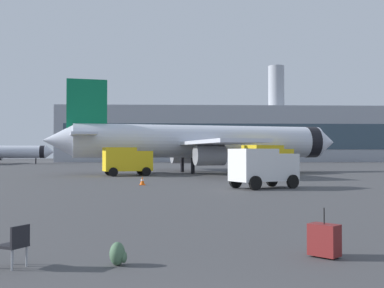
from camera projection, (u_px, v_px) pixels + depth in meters
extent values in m
cylinder|color=silver|center=(204.00, 141.00, 55.43)|extent=(30.08, 10.53, 3.80)
cone|color=silver|center=(325.00, 142.00, 59.73)|extent=(3.16, 4.06, 3.61)
cone|color=silver|center=(58.00, 140.00, 51.01)|extent=(3.89, 4.06, 3.42)
cylinder|color=black|center=(310.00, 142.00, 59.15)|extent=(2.25, 4.09, 3.88)
cube|color=silver|center=(179.00, 145.00, 62.86)|extent=(8.32, 16.67, 0.36)
cube|color=silver|center=(217.00, 142.00, 47.44)|extent=(8.32, 16.67, 0.36)
cylinder|color=gray|center=(184.00, 155.00, 60.43)|extent=(3.62, 2.87, 2.20)
cylinder|color=gray|center=(210.00, 155.00, 49.83)|extent=(3.62, 2.87, 2.20)
cube|color=#0C7247|center=(87.00, 108.00, 51.91)|extent=(4.37, 1.35, 6.40)
cube|color=silver|center=(81.00, 136.00, 54.80)|extent=(3.90, 6.43, 0.24)
cube|color=silver|center=(83.00, 134.00, 48.63)|extent=(3.90, 6.43, 0.24)
cylinder|color=black|center=(296.00, 164.00, 58.56)|extent=(0.36, 0.36, 1.80)
cylinder|color=black|center=(182.00, 165.00, 57.15)|extent=(0.44, 0.44, 1.80)
cylinder|color=black|center=(193.00, 166.00, 52.53)|extent=(0.44, 0.44, 1.80)
cone|color=silver|center=(50.00, 152.00, 101.24)|extent=(1.90, 2.67, 2.52)
cylinder|color=black|center=(43.00, 152.00, 101.04)|extent=(1.23, 2.79, 2.71)
cylinder|color=black|center=(36.00, 161.00, 100.82)|extent=(0.25, 0.25, 1.26)
cube|color=yellow|center=(142.00, 161.00, 48.42)|extent=(2.27, 2.61, 2.04)
cube|color=#1E232D|center=(149.00, 156.00, 48.67)|extent=(0.68, 1.91, 0.84)
cube|color=yellow|center=(119.00, 159.00, 47.60)|extent=(3.64, 3.05, 2.40)
cylinder|color=black|center=(141.00, 171.00, 49.52)|extent=(0.92, 0.48, 0.90)
cylinder|color=black|center=(146.00, 172.00, 47.36)|extent=(0.92, 0.48, 0.90)
cylinder|color=black|center=(109.00, 171.00, 48.37)|extent=(0.92, 0.48, 0.90)
cylinder|color=black|center=(113.00, 172.00, 46.21)|extent=(0.92, 0.48, 0.90)
cube|color=yellow|center=(281.00, 159.00, 54.34)|extent=(2.75, 2.93, 2.29)
cube|color=#1E232D|center=(285.00, 154.00, 54.78)|extent=(1.29, 1.82, 0.95)
cube|color=yellow|center=(263.00, 157.00, 52.55)|extent=(4.92, 4.43, 2.70)
cylinder|color=black|center=(273.00, 169.00, 55.28)|extent=(0.87, 0.69, 0.90)
cylinder|color=black|center=(289.00, 170.00, 53.28)|extent=(0.87, 0.69, 0.90)
cylinder|color=black|center=(247.00, 170.00, 52.77)|extent=(0.87, 0.69, 0.90)
cylinder|color=black|center=(263.00, 170.00, 50.76)|extent=(0.87, 0.69, 0.90)
cube|color=white|center=(279.00, 167.00, 31.50)|extent=(2.49, 2.59, 1.78)
cube|color=#1E232D|center=(288.00, 161.00, 31.88)|extent=(0.91, 1.63, 0.74)
cube|color=white|center=(253.00, 165.00, 30.40)|extent=(3.27, 3.00, 2.10)
cylinder|color=black|center=(272.00, 180.00, 32.50)|extent=(0.90, 0.62, 0.90)
cylinder|color=black|center=(293.00, 182.00, 30.69)|extent=(0.90, 0.62, 0.90)
cylinder|color=black|center=(236.00, 181.00, 30.95)|extent=(0.90, 0.62, 0.90)
cylinder|color=black|center=(255.00, 183.00, 29.14)|extent=(0.90, 0.62, 0.90)
cube|color=#F2590C|center=(142.00, 185.00, 33.96)|extent=(0.44, 0.44, 0.04)
cone|color=#F2590C|center=(142.00, 180.00, 33.96)|extent=(0.36, 0.36, 0.59)
cylinder|color=white|center=(142.00, 180.00, 33.96)|extent=(0.23, 0.23, 0.10)
cube|color=#F2590C|center=(264.00, 181.00, 37.91)|extent=(0.44, 0.44, 0.04)
cone|color=#F2590C|center=(264.00, 177.00, 37.92)|extent=(0.36, 0.36, 0.66)
cylinder|color=white|center=(264.00, 177.00, 37.92)|extent=(0.23, 0.23, 0.10)
cube|color=maroon|center=(324.00, 240.00, 10.42)|extent=(0.73, 0.74, 0.70)
cylinder|color=black|center=(324.00, 216.00, 10.43)|extent=(0.02, 0.02, 0.36)
cylinder|color=black|center=(315.00, 254.00, 10.57)|extent=(0.08, 0.08, 0.08)
cylinder|color=black|center=(334.00, 257.00, 10.26)|extent=(0.08, 0.08, 0.08)
ellipsoid|color=#476B4C|center=(117.00, 254.00, 9.68)|extent=(0.32, 0.40, 0.48)
ellipsoid|color=#476B4C|center=(124.00, 257.00, 9.69)|extent=(0.12, 0.28, 0.24)
cube|color=black|center=(12.00, 246.00, 9.51)|extent=(0.65, 0.65, 0.06)
cube|color=black|center=(20.00, 236.00, 9.42)|extent=(0.27, 0.45, 0.40)
cylinder|color=#999EA5|center=(13.00, 254.00, 9.76)|extent=(0.04, 0.04, 0.44)
cylinder|color=#999EA5|center=(12.00, 259.00, 9.25)|extent=(0.04, 0.04, 0.44)
cylinder|color=#999EA5|center=(27.00, 256.00, 9.59)|extent=(0.04, 0.04, 0.44)
cube|color=#9EA3AD|center=(236.00, 135.00, 129.59)|extent=(94.62, 20.82, 14.54)
cube|color=#334756|center=(242.00, 136.00, 119.13)|extent=(89.89, 0.10, 6.54)
cylinder|color=#9EA3AD|center=(276.00, 88.00, 130.29)|extent=(4.40, 4.40, 12.00)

